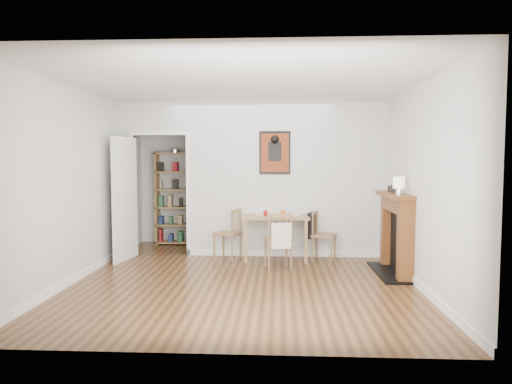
# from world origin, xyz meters

# --- Properties ---
(ground) EXTENTS (5.20, 5.20, 0.00)m
(ground) POSITION_xyz_m (0.00, 0.00, 0.00)
(ground) COLOR brown
(ground) RESTS_ON ground
(room_shell) EXTENTS (5.20, 5.20, 5.20)m
(room_shell) POSITION_xyz_m (0.10, 1.34, 1.30)
(room_shell) COLOR beige
(room_shell) RESTS_ON ground
(dining_table) EXTENTS (1.07, 0.68, 0.73)m
(dining_table) POSITION_xyz_m (0.42, 1.10, 0.64)
(dining_table) COLOR #A27F4B
(dining_table) RESTS_ON ground
(chair_left) EXTENTS (0.54, 0.54, 0.83)m
(chair_left) POSITION_xyz_m (-0.37, 1.10, 0.42)
(chair_left) COLOR olive
(chair_left) RESTS_ON ground
(chair_right) EXTENTS (0.54, 0.50, 0.80)m
(chair_right) POSITION_xyz_m (1.19, 1.10, 0.41)
(chair_right) COLOR olive
(chair_right) RESTS_ON ground
(chair_front) EXTENTS (0.50, 0.54, 0.85)m
(chair_front) POSITION_xyz_m (0.46, 0.48, 0.43)
(chair_front) COLOR olive
(chair_front) RESTS_ON ground
(bookshelf) EXTENTS (0.76, 0.30, 1.79)m
(bookshelf) POSITION_xyz_m (-1.53, 2.38, 0.89)
(bookshelf) COLOR #A27F4B
(bookshelf) RESTS_ON ground
(fireplace) EXTENTS (0.45, 1.25, 1.16)m
(fireplace) POSITION_xyz_m (2.16, 0.25, 0.62)
(fireplace) COLOR brown
(fireplace) RESTS_ON ground
(red_glass) EXTENTS (0.07, 0.07, 0.08)m
(red_glass) POSITION_xyz_m (0.25, 1.04, 0.77)
(red_glass) COLOR maroon
(red_glass) RESTS_ON dining_table
(orange_fruit) EXTENTS (0.08, 0.08, 0.08)m
(orange_fruit) POSITION_xyz_m (0.54, 1.23, 0.77)
(orange_fruit) COLOR #DE550B
(orange_fruit) RESTS_ON dining_table
(placemat) EXTENTS (0.45, 0.37, 0.00)m
(placemat) POSITION_xyz_m (0.28, 1.17, 0.73)
(placemat) COLOR beige
(placemat) RESTS_ON dining_table
(notebook) EXTENTS (0.32, 0.27, 0.01)m
(notebook) POSITION_xyz_m (0.71, 1.21, 0.73)
(notebook) COLOR silver
(notebook) RESTS_ON dining_table
(mantel_lamp) EXTENTS (0.16, 0.16, 0.25)m
(mantel_lamp) POSITION_xyz_m (2.08, -0.13, 1.31)
(mantel_lamp) COLOR silver
(mantel_lamp) RESTS_ON fireplace
(ceramic_jar_a) EXTENTS (0.09, 0.09, 0.11)m
(ceramic_jar_a) POSITION_xyz_m (2.13, 0.35, 1.21)
(ceramic_jar_a) COLOR black
(ceramic_jar_a) RESTS_ON fireplace
(ceramic_jar_b) EXTENTS (0.07, 0.07, 0.09)m
(ceramic_jar_b) POSITION_xyz_m (2.12, 0.55, 1.20)
(ceramic_jar_b) COLOR black
(ceramic_jar_b) RESTS_ON fireplace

